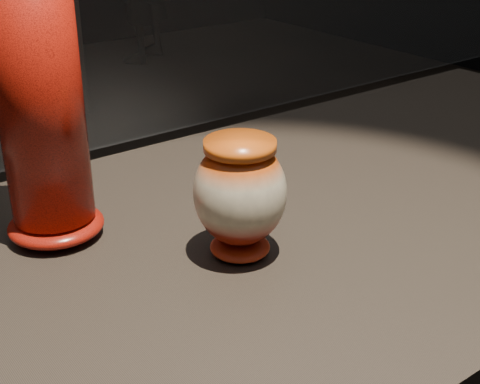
% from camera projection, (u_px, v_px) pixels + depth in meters
% --- Properties ---
extents(display_plinth, '(2.00, 0.80, 0.90)m').
position_uv_depth(display_plinth, '(269.00, 360.00, 1.15)').
color(display_plinth, black).
rests_on(display_plinth, ground).
extents(main_vase, '(0.13, 0.13, 0.17)m').
position_uv_depth(main_vase, '(240.00, 194.00, 0.91)').
color(main_vase, maroon).
rests_on(main_vase, display_plinth).
extents(tall_vase, '(0.18, 0.18, 0.45)m').
position_uv_depth(tall_vase, '(39.00, 96.00, 0.90)').
color(tall_vase, '#B8180C').
rests_on(tall_vase, display_plinth).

